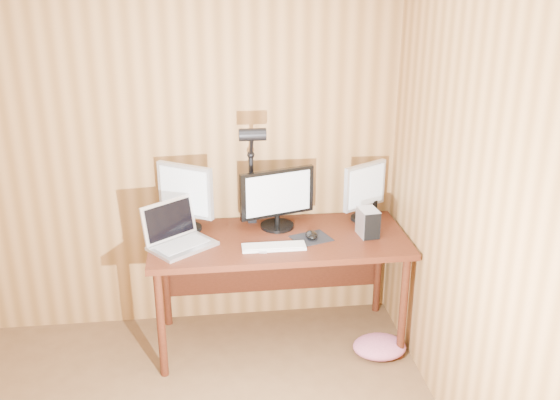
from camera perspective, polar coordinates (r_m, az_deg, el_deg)
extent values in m
plane|color=#A26F3A|center=(4.09, -13.83, 4.54)|extent=(4.00, 0.00, 4.00)
plane|color=#A26F3A|center=(2.53, 23.61, -7.09)|extent=(0.00, 4.00, 4.00)
cube|color=#431A0E|center=(3.91, -0.09, -3.70)|extent=(1.60, 0.70, 0.04)
cube|color=#431A0E|center=(4.32, -0.60, -5.25)|extent=(1.48, 0.02, 0.51)
cylinder|color=#431A0E|center=(3.83, -10.83, -11.13)|extent=(0.05, 0.05, 0.71)
cylinder|color=#431A0E|center=(4.33, -10.41, -7.06)|extent=(0.05, 0.05, 0.71)
cylinder|color=#431A0E|center=(3.99, 11.20, -9.73)|extent=(0.05, 0.05, 0.71)
cylinder|color=#431A0E|center=(4.47, 8.97, -6.00)|extent=(0.05, 0.05, 0.71)
cylinder|color=black|center=(4.05, -0.25, -2.36)|extent=(0.22, 0.22, 0.02)
cylinder|color=black|center=(4.03, -0.25, -1.82)|extent=(0.03, 0.03, 0.06)
cube|color=black|center=(3.96, -0.26, 0.66)|extent=(0.49, 0.18, 0.31)
cube|color=silver|center=(3.95, -0.15, 0.57)|extent=(0.42, 0.13, 0.27)
cylinder|color=black|center=(4.06, -8.45, -2.56)|extent=(0.18, 0.18, 0.02)
cylinder|color=black|center=(4.04, -8.49, -1.90)|extent=(0.04, 0.04, 0.08)
cube|color=#B4B4B8|center=(3.96, -8.65, 0.89)|extent=(0.35, 0.24, 0.34)
cube|color=silver|center=(3.94, -8.81, 0.79)|extent=(0.29, 0.19, 0.29)
cylinder|color=black|center=(4.20, 7.60, -1.67)|extent=(0.16, 0.16, 0.02)
cylinder|color=black|center=(4.18, 7.63, -1.08)|extent=(0.03, 0.03, 0.07)
cube|color=#B4B4B8|center=(4.12, 7.75, 1.31)|extent=(0.31, 0.20, 0.30)
cube|color=silver|center=(4.10, 7.94, 1.24)|extent=(0.26, 0.16, 0.26)
cube|color=silver|center=(3.81, -8.90, -4.17)|extent=(0.45, 0.43, 0.02)
cube|color=silver|center=(3.86, -10.13, -1.79)|extent=(0.33, 0.27, 0.24)
cube|color=black|center=(3.86, -10.13, -1.79)|extent=(0.28, 0.23, 0.20)
cube|color=#B2B2B7|center=(3.81, -8.91, -4.02)|extent=(0.34, 0.31, 0.00)
cube|color=silver|center=(3.76, -0.57, -4.30)|extent=(0.38, 0.12, 0.02)
cube|color=white|center=(3.76, -0.57, -4.17)|extent=(0.36, 0.10, 0.00)
cube|color=black|center=(3.89, 2.88, -3.51)|extent=(0.28, 0.25, 0.00)
ellipsoid|color=black|center=(3.88, 2.89, -3.22)|extent=(0.13, 0.14, 0.04)
cube|color=silver|center=(3.94, 8.04, -2.04)|extent=(0.13, 0.16, 0.17)
cube|color=black|center=(3.87, 8.47, -2.49)|extent=(0.10, 0.02, 0.17)
cube|color=silver|center=(3.74, -1.53, -4.51)|extent=(0.07, 0.10, 0.01)
cube|color=black|center=(3.74, -1.53, -4.41)|extent=(0.05, 0.06, 0.00)
cylinder|color=black|center=(4.24, 8.53, -0.76)|extent=(0.05, 0.05, 0.12)
cube|color=black|center=(4.15, -2.58, -2.08)|extent=(0.05, 0.07, 0.07)
cylinder|color=black|center=(4.06, -2.63, 1.05)|extent=(0.03, 0.03, 0.46)
sphere|color=black|center=(3.99, -2.69, 4.16)|extent=(0.05, 0.05, 0.05)
cylinder|color=black|center=(3.90, -2.62, 5.10)|extent=(0.02, 0.16, 0.19)
cylinder|color=black|center=(3.78, -2.53, 5.99)|extent=(0.16, 0.08, 0.08)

